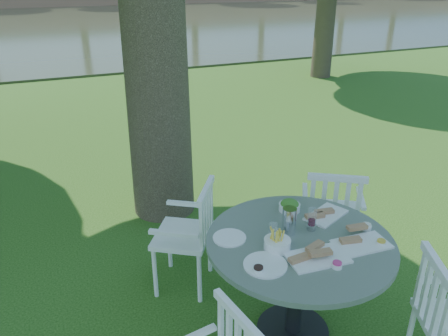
{
  "coord_description": "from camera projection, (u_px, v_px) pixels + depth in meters",
  "views": [
    {
      "loc": [
        -1.55,
        -3.36,
        2.58
      ],
      "look_at": [
        0.0,
        0.2,
        0.85
      ],
      "focal_mm": 35.0,
      "sensor_mm": 36.0,
      "label": 1
    }
  ],
  "objects": [
    {
      "name": "ground",
      "position": [
        232.0,
        252.0,
        4.43
      ],
      "size": [
        140.0,
        140.0,
        0.0
      ],
      "primitive_type": "plane",
      "color": "#19400D",
      "rests_on": "ground"
    },
    {
      "name": "table",
      "position": [
        298.0,
        260.0,
        3.16
      ],
      "size": [
        1.33,
        1.33,
        0.86
      ],
      "color": "black",
      "rests_on": "ground"
    },
    {
      "name": "chair_ne",
      "position": [
        332.0,
        211.0,
        4.0
      ],
      "size": [
        0.68,
        0.67,
        1.01
      ],
      "rotation": [
        0.0,
        0.0,
        -3.72
      ],
      "color": "white",
      "rests_on": "ground"
    },
    {
      "name": "chair_nw",
      "position": [
        193.0,
        229.0,
        3.74
      ],
      "size": [
        0.66,
        0.67,
        0.98
      ],
      "rotation": [
        0.0,
        0.0,
        -2.16
      ],
      "color": "white",
      "rests_on": "ground"
    },
    {
      "name": "chair_se",
      "position": [
        446.0,
        319.0,
        2.76
      ],
      "size": [
        0.65,
        0.66,
        1.0
      ],
      "rotation": [
        0.0,
        0.0,
        1.11
      ],
      "color": "white",
      "rests_on": "ground"
    },
    {
      "name": "tableware",
      "position": [
        297.0,
        234.0,
        3.08
      ],
      "size": [
        1.14,
        0.88,
        0.2
      ],
      "color": "white",
      "rests_on": "table"
    },
    {
      "name": "river",
      "position": [
        56.0,
        26.0,
        23.68
      ],
      "size": [
        100.0,
        28.0,
        0.12
      ],
      "primitive_type": "cube",
      "color": "#303720",
      "rests_on": "ground"
    }
  ]
}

